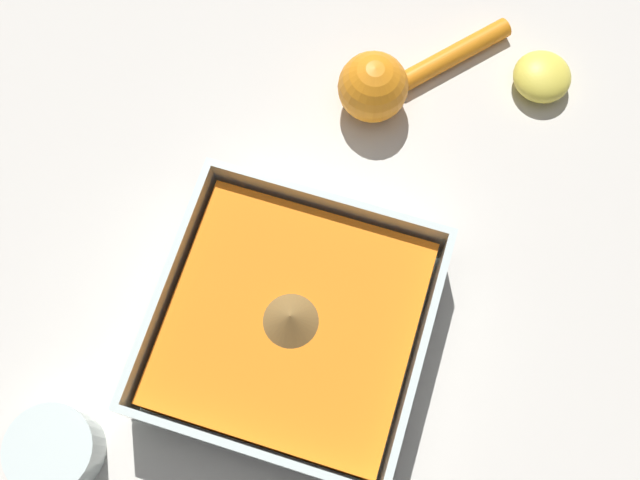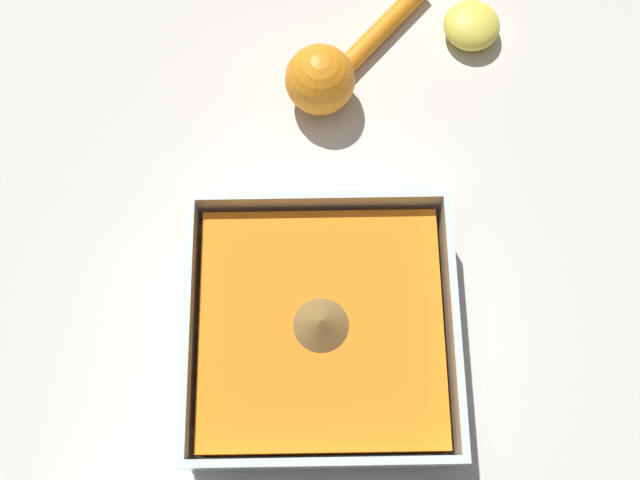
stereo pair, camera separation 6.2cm
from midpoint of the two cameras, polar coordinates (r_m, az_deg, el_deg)
The scene contains 5 objects.
ground_plane at distance 0.63m, azimuth -0.68°, elevation -9.39°, with size 4.00×4.00×0.00m, color beige.
square_dish at distance 0.60m, azimuth 0.76°, elevation -7.15°, with size 0.21×0.21×0.07m.
spice_bowl at distance 0.63m, azimuth -16.80°, elevation -15.51°, with size 0.07×0.07×0.04m.
lemon_squeezer at distance 0.69m, azimuth 7.54°, elevation 11.47°, with size 0.15×0.14×0.06m.
lemon_half at distance 0.74m, azimuth 18.89°, elevation 11.37°, with size 0.05×0.05×0.03m.
Camera 1 is at (0.09, 0.07, 0.62)m, focal length 42.00 mm.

